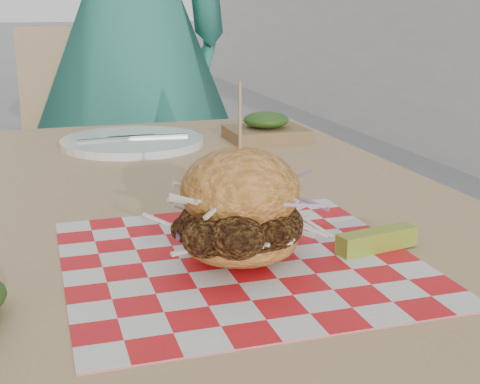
{
  "coord_description": "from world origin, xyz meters",
  "views": [
    {
      "loc": [
        -0.52,
        -1.05,
        1.01
      ],
      "look_at": [
        -0.33,
        -0.43,
        0.82
      ],
      "focal_mm": 50.0,
      "sensor_mm": 36.0,
      "label": 1
    }
  ],
  "objects_px": {
    "diner": "(132,33)",
    "sandwich": "(240,212)",
    "patio_table": "(172,249)",
    "patio_chair": "(108,171)"
  },
  "relations": [
    {
      "from": "diner",
      "to": "sandwich",
      "type": "height_order",
      "value": "diner"
    },
    {
      "from": "patio_table",
      "to": "patio_chair",
      "type": "distance_m",
      "value": 0.99
    },
    {
      "from": "sandwich",
      "to": "patio_chair",
      "type": "bearing_deg",
      "value": 90.28
    },
    {
      "from": "diner",
      "to": "sandwich",
      "type": "relative_size",
      "value": 10.04
    },
    {
      "from": "sandwich",
      "to": "patio_table",
      "type": "bearing_deg",
      "value": 94.34
    },
    {
      "from": "patio_table",
      "to": "sandwich",
      "type": "distance_m",
      "value": 0.29
    },
    {
      "from": "diner",
      "to": "patio_chair",
      "type": "height_order",
      "value": "diner"
    },
    {
      "from": "patio_chair",
      "to": "sandwich",
      "type": "xyz_separation_m",
      "value": [
        0.01,
        -1.25,
        0.25
      ]
    },
    {
      "from": "diner",
      "to": "patio_table",
      "type": "bearing_deg",
      "value": 71.5
    },
    {
      "from": "diner",
      "to": "patio_chair",
      "type": "distance_m",
      "value": 0.41
    }
  ]
}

